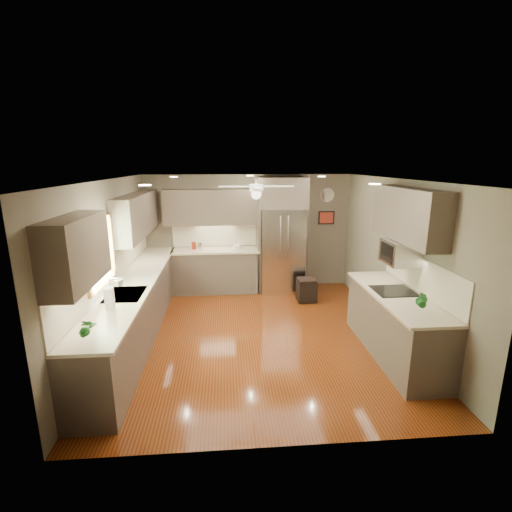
{
  "coord_description": "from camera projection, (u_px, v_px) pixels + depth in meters",
  "views": [
    {
      "loc": [
        -0.49,
        -5.58,
        2.74
      ],
      "look_at": [
        0.02,
        0.6,
        1.18
      ],
      "focal_mm": 26.0,
      "sensor_mm": 36.0,
      "label": 1
    }
  ],
  "objects": [
    {
      "name": "left_run",
      "position": [
        136.0,
        307.0,
        5.97
      ],
      "size": [
        0.65,
        4.7,
        1.45
      ],
      "color": "#4E4138",
      "rests_on": "ground"
    },
    {
      "name": "uppers",
      "position": [
        211.0,
        216.0,
        6.27
      ],
      "size": [
        4.5,
        4.7,
        0.95
      ],
      "color": "#4E4138",
      "rests_on": "wall_left"
    },
    {
      "name": "ceiling",
      "position": [
        258.0,
        180.0,
        5.49
      ],
      "size": [
        5.0,
        5.0,
        0.0
      ],
      "primitive_type": "plane",
      "rotation": [
        3.14,
        0.0,
        0.0
      ],
      "color": "white",
      "rests_on": "ground"
    },
    {
      "name": "sink",
      "position": [
        125.0,
        296.0,
        5.24
      ],
      "size": [
        0.5,
        0.7,
        0.32
      ],
      "color": "silver",
      "rests_on": "left_run"
    },
    {
      "name": "wall_back",
      "position": [
        248.0,
        232.0,
        8.21
      ],
      "size": [
        4.5,
        0.0,
        4.5
      ],
      "primitive_type": "plane",
      "rotation": [
        1.57,
        0.0,
        0.0
      ],
      "color": "#675D4E",
      "rests_on": "ground"
    },
    {
      "name": "bowl",
      "position": [
        237.0,
        248.0,
        7.94
      ],
      "size": [
        0.24,
        0.24,
        0.05
      ],
      "primitive_type": "imported",
      "rotation": [
        0.0,
        0.0,
        0.26
      ],
      "color": "tan",
      "rests_on": "back_run"
    },
    {
      "name": "refrigerator",
      "position": [
        282.0,
        237.0,
        7.95
      ],
      "size": [
        1.06,
        0.75,
        2.45
      ],
      "color": "silver",
      "rests_on": "ground"
    },
    {
      "name": "paper_towel",
      "position": [
        110.0,
        299.0,
        4.66
      ],
      "size": [
        0.12,
        0.12,
        0.31
      ],
      "color": "white",
      "rests_on": "left_run"
    },
    {
      "name": "wall_right",
      "position": [
        397.0,
        258.0,
        5.97
      ],
      "size": [
        0.0,
        5.0,
        5.0
      ],
      "primitive_type": "plane",
      "rotation": [
        1.57,
        0.0,
        -1.57
      ],
      "color": "#675D4E",
      "rests_on": "ground"
    },
    {
      "name": "ceiling_fan",
      "position": [
        256.0,
        190.0,
        5.82
      ],
      "size": [
        1.18,
        1.18,
        0.32
      ],
      "color": "white",
      "rests_on": "ceiling"
    },
    {
      "name": "microwave",
      "position": [
        400.0,
        252.0,
        5.37
      ],
      "size": [
        0.43,
        0.55,
        0.34
      ],
      "color": "silver",
      "rests_on": "wall_right"
    },
    {
      "name": "floor",
      "position": [
        258.0,
        334.0,
        6.1
      ],
      "size": [
        5.0,
        5.0,
        0.0
      ],
      "primitive_type": "plane",
      "color": "#52190A",
      "rests_on": "ground"
    },
    {
      "name": "window",
      "position": [
        99.0,
        253.0,
        5.06
      ],
      "size": [
        0.05,
        1.12,
        0.92
      ],
      "color": "#BFF2B2",
      "rests_on": "wall_left"
    },
    {
      "name": "wall_front",
      "position": [
        282.0,
        331.0,
        3.38
      ],
      "size": [
        4.5,
        0.0,
        4.5
      ],
      "primitive_type": "plane",
      "rotation": [
        -1.57,
        0.0,
        0.0
      ],
      "color": "#675D4E",
      "rests_on": "ground"
    },
    {
      "name": "canister_a",
      "position": [
        194.0,
        246.0,
        7.92
      ],
      "size": [
        0.1,
        0.1,
        0.15
      ],
      "primitive_type": "cylinder",
      "rotation": [
        0.0,
        0.0,
        -0.02
      ],
      "color": "#9B2511",
      "rests_on": "back_run"
    },
    {
      "name": "back_run",
      "position": [
        216.0,
        270.0,
        8.05
      ],
      "size": [
        1.85,
        0.65,
        1.45
      ],
      "color": "#4E4138",
      "rests_on": "ground"
    },
    {
      "name": "potted_plant_left",
      "position": [
        85.0,
        328.0,
        3.79
      ],
      "size": [
        0.18,
        0.13,
        0.32
      ],
      "primitive_type": "imported",
      "rotation": [
        0.0,
        0.0,
        0.1
      ],
      "color": "#19571D",
      "rests_on": "left_run"
    },
    {
      "name": "recessed_lights",
      "position": [
        253.0,
        179.0,
        5.87
      ],
      "size": [
        2.84,
        3.14,
        0.01
      ],
      "color": "white",
      "rests_on": "ceiling"
    },
    {
      "name": "wall_left",
      "position": [
        110.0,
        264.0,
        5.61
      ],
      "size": [
        0.0,
        5.0,
        5.0
      ],
      "primitive_type": "plane",
      "rotation": [
        1.57,
        0.0,
        1.57
      ],
      "color": "#675D4E",
      "rests_on": "ground"
    },
    {
      "name": "framed_print",
      "position": [
        326.0,
        218.0,
        8.25
      ],
      "size": [
        0.36,
        0.03,
        0.3
      ],
      "color": "black",
      "rests_on": "wall_back"
    },
    {
      "name": "stool",
      "position": [
        306.0,
        290.0,
        7.5
      ],
      "size": [
        0.37,
        0.37,
        0.45
      ],
      "color": "black",
      "rests_on": "ground"
    },
    {
      "name": "right_run",
      "position": [
        395.0,
        323.0,
        5.36
      ],
      "size": [
        0.7,
        2.2,
        1.45
      ],
      "color": "#4E4138",
      "rests_on": "ground"
    },
    {
      "name": "wall_clock",
      "position": [
        327.0,
        195.0,
        8.14
      ],
      "size": [
        0.3,
        0.03,
        0.3
      ],
      "color": "white",
      "rests_on": "wall_back"
    },
    {
      "name": "soap_bottle",
      "position": [
        119.0,
        282.0,
        5.45
      ],
      "size": [
        0.11,
        0.11,
        0.19
      ],
      "primitive_type": "imported",
      "rotation": [
        0.0,
        0.0,
        -0.31
      ],
      "color": "white",
      "rests_on": "left_run"
    },
    {
      "name": "canister_b",
      "position": [
        200.0,
        246.0,
        7.9
      ],
      "size": [
        0.1,
        0.1,
        0.16
      ],
      "primitive_type": "cylinder",
      "rotation": [
        0.0,
        0.0,
        -0.01
      ],
      "color": "silver",
      "rests_on": "back_run"
    },
    {
      "name": "potted_plant_right",
      "position": [
        423.0,
        301.0,
        4.56
      ],
      "size": [
        0.2,
        0.18,
        0.3
      ],
      "primitive_type": "imported",
      "rotation": [
        0.0,
        0.0,
        -0.36
      ],
      "color": "#19571D",
      "rests_on": "right_run"
    }
  ]
}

